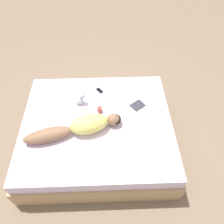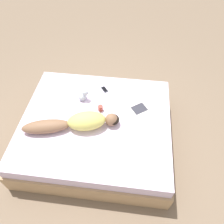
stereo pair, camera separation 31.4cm
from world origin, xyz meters
name	(u,v)px [view 1 (the left image)]	position (x,y,z in m)	size (l,w,h in m)	color
ground_plane	(99,142)	(0.00, 0.00, 0.00)	(12.00, 12.00, 0.00)	#7A6651
bed	(98,132)	(0.00, 0.00, 0.27)	(1.90, 2.18, 0.54)	tan
person	(79,127)	(0.16, -0.23, 0.64)	(0.51, 1.33, 0.24)	brown
open_magazine	(132,101)	(-0.38, 0.54, 0.54)	(0.59, 0.54, 0.01)	silver
coffee_mug	(100,110)	(-0.18, 0.04, 0.58)	(0.11, 0.07, 0.08)	#993D33
cell_phone	(100,91)	(-0.61, 0.04, 0.55)	(0.15, 0.14, 0.01)	#333842
plush_toy	(80,99)	(-0.37, -0.25, 0.62)	(0.14, 0.16, 0.19)	#B2BCCC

